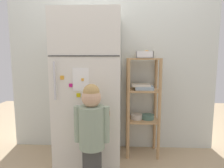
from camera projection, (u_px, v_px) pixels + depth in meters
name	position (u px, v px, depth m)	size (l,w,h in m)	color
ground_plane	(110.00, 160.00, 2.32)	(6.00, 6.00, 0.00)	tan
kitchen_wall_back	(112.00, 66.00, 2.55)	(2.63, 0.03, 2.16)	silver
refrigerator	(90.00, 90.00, 2.23)	(0.68, 0.71, 1.66)	silver
child_standing	(92.00, 127.00, 1.75)	(0.31, 0.23, 0.97)	#434340
pantry_shelf_unit	(143.00, 100.00, 2.40)	(0.39, 0.31, 1.18)	tan
fruit_bin	(145.00, 55.00, 2.30)	(0.19, 0.20, 0.09)	white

